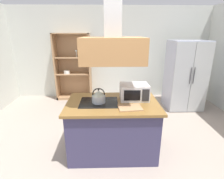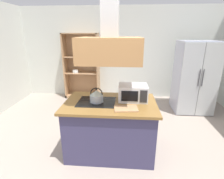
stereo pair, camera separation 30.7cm
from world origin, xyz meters
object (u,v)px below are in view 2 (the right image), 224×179
kettle (97,96)px  cutting_board (126,108)px  dish_cabinet (82,70)px  microwave (133,93)px  refrigerator (194,77)px

kettle → cutting_board: kettle is taller
dish_cabinet → cutting_board: (1.35, -2.86, 0.04)m
kettle → microwave: 0.59m
refrigerator → microwave: (-1.60, -1.69, 0.14)m
cutting_board → microwave: 0.40m
kettle → refrigerator: bearing=39.8°
dish_cabinet → kettle: (0.88, -2.62, 0.13)m
refrigerator → dish_cabinet: dish_cabinet is taller
kettle → microwave: microwave is taller
refrigerator → kettle: refrigerator is taller
dish_cabinet → cutting_board: bearing=-64.7°
refrigerator → dish_cabinet: (-3.06, 0.81, -0.02)m
kettle → cutting_board: size_ratio=0.70×
cutting_board → microwave: bearing=73.1°
dish_cabinet → cutting_board: dish_cabinet is taller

